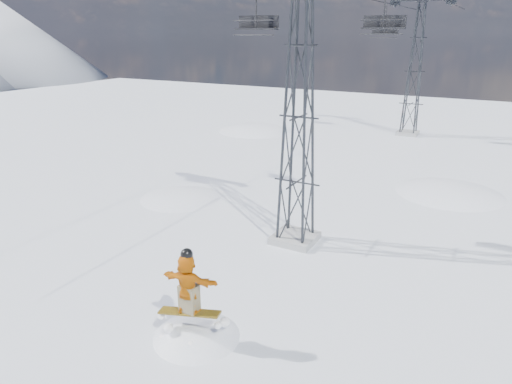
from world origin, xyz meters
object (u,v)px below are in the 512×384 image
snowboarder_jump (199,379)px  lift_tower_near (299,118)px  lift_chair_near (257,24)px  lift_tower_far (415,72)px

snowboarder_jump → lift_tower_near: bearing=90.6°
lift_tower_near → lift_chair_near: (-2.20, 0.54, 3.57)m
lift_chair_near → lift_tower_near: bearing=-13.7°
lift_tower_far → lift_chair_near: 24.82m
lift_tower_near → lift_tower_far: (0.00, 25.00, 0.00)m
lift_chair_near → snowboarder_jump: bearing=-74.3°
lift_tower_far → lift_tower_near: bearing=-90.0°
lift_tower_near → lift_tower_far: bearing=90.0°
lift_tower_far → snowboarder_jump: (0.08, -32.54, -7.08)m
lift_tower_near → lift_tower_far: size_ratio=1.00×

